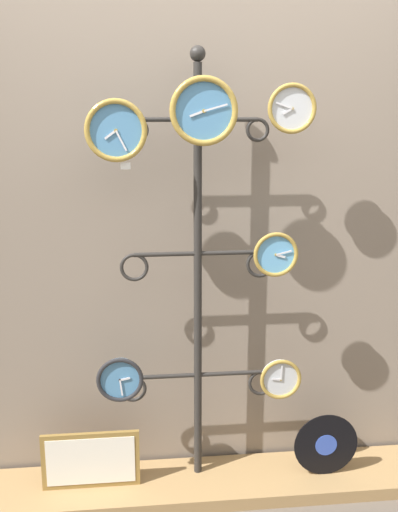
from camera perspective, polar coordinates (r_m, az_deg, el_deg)
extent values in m
cube|color=gray|center=(2.75, -0.48, 6.38)|extent=(4.40, 0.04, 2.80)
cube|color=#9E7A4C|center=(3.03, 0.02, -20.87)|extent=(2.20, 0.36, 0.06)
cylinder|color=#282623|center=(3.09, -0.11, -20.56)|extent=(0.33, 0.33, 0.02)
cylinder|color=#282623|center=(2.68, -0.12, -2.97)|extent=(0.04, 0.04, 1.92)
sphere|color=#282623|center=(2.58, -0.13, 18.73)|extent=(0.07, 0.07, 0.07)
cylinder|color=#282623|center=(2.56, -3.05, 12.85)|extent=(0.26, 0.02, 0.02)
torus|color=#282623|center=(2.56, -5.98, 11.83)|extent=(0.10, 0.02, 0.10)
cylinder|color=#282623|center=(2.59, 2.77, 12.86)|extent=(0.26, 0.02, 0.02)
torus|color=#282623|center=(2.61, 5.60, 11.87)|extent=(0.10, 0.02, 0.10)
cylinder|color=#282623|center=(2.63, -3.16, 0.17)|extent=(0.28, 0.02, 0.02)
torus|color=#282623|center=(2.64, -6.19, -1.08)|extent=(0.13, 0.02, 0.13)
cylinder|color=#282623|center=(2.66, 2.89, 0.32)|extent=(0.28, 0.02, 0.02)
torus|color=#282623|center=(2.69, 5.82, -0.76)|extent=(0.13, 0.02, 0.13)
cylinder|color=#282623|center=(2.81, -3.22, -11.37)|extent=(0.30, 0.02, 0.02)
torus|color=#282623|center=(2.83, -6.31, -12.48)|extent=(0.13, 0.02, 0.13)
cylinder|color=#282623|center=(2.84, 2.96, -11.10)|extent=(0.30, 0.02, 0.02)
torus|color=#282623|center=(2.89, 5.95, -11.92)|extent=(0.13, 0.02, 0.13)
cylinder|color=#4C84B2|center=(2.47, -7.92, 11.76)|extent=(0.23, 0.02, 0.23)
torus|color=#A58438|center=(2.45, -7.93, 11.76)|extent=(0.25, 0.02, 0.25)
cylinder|color=#A58438|center=(2.45, -7.93, 11.76)|extent=(0.01, 0.01, 0.01)
cube|color=silver|center=(2.45, -8.44, 11.36)|extent=(0.05, 0.00, 0.04)
cube|color=silver|center=(2.45, -7.42, 10.84)|extent=(0.05, 0.00, 0.08)
cylinder|color=#4C84B2|center=(2.47, 0.43, 13.64)|extent=(0.25, 0.02, 0.25)
torus|color=#A58438|center=(2.45, 0.48, 13.64)|extent=(0.28, 0.03, 0.28)
cylinder|color=#A58438|center=(2.45, 0.47, 13.64)|extent=(0.02, 0.01, 0.02)
cube|color=silver|center=(2.45, -0.20, 13.40)|extent=(0.06, 0.00, 0.03)
cube|color=silver|center=(2.46, 1.61, 13.95)|extent=(0.10, 0.00, 0.03)
cylinder|color=silver|center=(2.58, 8.78, 13.71)|extent=(0.19, 0.02, 0.19)
torus|color=#A58438|center=(2.56, 8.87, 13.71)|extent=(0.21, 0.02, 0.21)
cylinder|color=#A58438|center=(2.56, 8.87, 13.71)|extent=(0.01, 0.01, 0.01)
cube|color=silver|center=(2.56, 8.43, 13.48)|extent=(0.04, 0.00, 0.03)
cube|color=silver|center=(2.55, 8.12, 14.01)|extent=(0.07, 0.00, 0.03)
cylinder|color=#60A8DB|center=(2.59, 7.26, 0.19)|extent=(0.18, 0.02, 0.18)
torus|color=#A58438|center=(2.58, 7.34, 0.12)|extent=(0.20, 0.02, 0.20)
cylinder|color=#A58438|center=(2.58, 7.34, 0.12)|extent=(0.01, 0.01, 0.01)
cube|color=silver|center=(2.58, 7.78, 0.00)|extent=(0.04, 0.00, 0.02)
cube|color=silver|center=(2.58, 8.08, 0.30)|extent=(0.07, 0.00, 0.02)
cylinder|color=#4C84B2|center=(2.71, -7.53, -11.51)|extent=(0.19, 0.02, 0.19)
torus|color=#262628|center=(2.70, -7.54, -11.64)|extent=(0.21, 0.02, 0.21)
cylinder|color=#262628|center=(2.70, -7.54, -11.64)|extent=(0.01, 0.01, 0.01)
cube|color=silver|center=(2.69, -7.06, -11.56)|extent=(0.05, 0.00, 0.02)
cube|color=silver|center=(2.71, -7.42, -12.35)|extent=(0.02, 0.00, 0.07)
cylinder|color=silver|center=(2.82, 7.72, -11.46)|extent=(0.17, 0.02, 0.17)
torus|color=#A58438|center=(2.80, 7.80, -11.58)|extent=(0.19, 0.02, 0.19)
cylinder|color=#A58438|center=(2.80, 7.80, -11.58)|extent=(0.01, 0.01, 0.01)
cube|color=silver|center=(2.80, 7.38, -11.57)|extent=(0.04, 0.00, 0.01)
cube|color=silver|center=(2.79, 7.86, -10.96)|extent=(0.01, 0.00, 0.07)
cylinder|color=black|center=(3.02, 11.99, -17.18)|extent=(0.31, 0.01, 0.31)
cylinder|color=#334FB2|center=(3.02, 12.02, -17.21)|extent=(0.10, 0.00, 0.10)
cube|color=olive|center=(2.93, -10.26, -18.58)|extent=(0.44, 0.02, 0.27)
cube|color=white|center=(2.92, -10.27, -18.69)|extent=(0.40, 0.00, 0.23)
cube|color=white|center=(2.46, -7.02, 8.52)|extent=(0.04, 0.00, 0.03)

